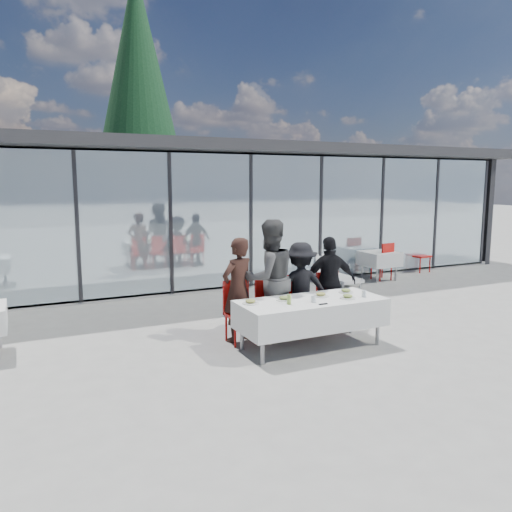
{
  "coord_description": "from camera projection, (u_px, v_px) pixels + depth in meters",
  "views": [
    {
      "loc": [
        -3.92,
        -6.66,
        2.51
      ],
      "look_at": [
        -0.17,
        1.2,
        1.23
      ],
      "focal_mm": 35.0,
      "sensor_mm": 36.0,
      "label": 1
    }
  ],
  "objects": [
    {
      "name": "juice_bottle",
      "position": [
        289.0,
        299.0,
        7.27
      ],
      "size": [
        0.06,
        0.06,
        0.15
      ],
      "primitive_type": "cylinder",
      "color": "#8CAF49",
      "rests_on": "dining_table"
    },
    {
      "name": "diner_chair_c",
      "position": [
        301.0,
        301.0,
        8.39
      ],
      "size": [
        0.44,
        0.44,
        0.97
      ],
      "color": "#B2100B",
      "rests_on": "ground"
    },
    {
      "name": "treeline",
      "position": [
        50.0,
        187.0,
        31.81
      ],
      "size": [
        62.5,
        2.0,
        4.4
      ],
      "color": "black",
      "rests_on": "ground"
    },
    {
      "name": "plate_b",
      "position": [
        284.0,
        299.0,
        7.52
      ],
      "size": [
        0.24,
        0.24,
        0.07
      ],
      "color": "silver",
      "rests_on": "dining_table"
    },
    {
      "name": "diner_d",
      "position": [
        330.0,
        282.0,
        8.63
      ],
      "size": [
        1.14,
        1.14,
        1.6
      ],
      "primitive_type": "imported",
      "rotation": [
        0.0,
        0.0,
        2.88
      ],
      "color": "black",
      "rests_on": "ground"
    },
    {
      "name": "plate_extra",
      "position": [
        348.0,
        297.0,
        7.64
      ],
      "size": [
        0.24,
        0.24,
        0.07
      ],
      "color": "silver",
      "rests_on": "dining_table"
    },
    {
      "name": "diner_chair_d",
      "position": [
        330.0,
        297.0,
        8.64
      ],
      "size": [
        0.44,
        0.44,
        0.97
      ],
      "color": "#B2100B",
      "rests_on": "ground"
    },
    {
      "name": "dining_table",
      "position": [
        311.0,
        313.0,
        7.6
      ],
      "size": [
        2.26,
        0.96,
        0.75
      ],
      "color": "silver",
      "rests_on": "ground"
    },
    {
      "name": "spare_table_right",
      "position": [
        379.0,
        259.0,
        12.9
      ],
      "size": [
        0.86,
        0.86,
        0.74
      ],
      "color": "silver",
      "rests_on": "ground"
    },
    {
      "name": "diner_chair_a",
      "position": [
        239.0,
        308.0,
        7.9
      ],
      "size": [
        0.44,
        0.44,
        0.97
      ],
      "color": "#B2100B",
      "rests_on": "ground"
    },
    {
      "name": "diner_b",
      "position": [
        269.0,
        279.0,
        8.1
      ],
      "size": [
        0.99,
        0.99,
        1.93
      ],
      "primitive_type": "imported",
      "rotation": [
        0.0,
        0.0,
        3.2
      ],
      "color": "#464646",
      "rests_on": "ground"
    },
    {
      "name": "spare_chair_b",
      "position": [
        384.0,
        260.0,
        12.86
      ],
      "size": [
        0.5,
        0.5,
        0.97
      ],
      "color": "#B2100B",
      "rests_on": "ground"
    },
    {
      "name": "spare_chair_a",
      "position": [
        418.0,
        253.0,
        14.15
      ],
      "size": [
        0.48,
        0.48,
        0.97
      ],
      "color": "#B2100B",
      "rests_on": "ground"
    },
    {
      "name": "diner_c",
      "position": [
        300.0,
        287.0,
        8.38
      ],
      "size": [
        1.23,
        1.23,
        1.53
      ],
      "primitive_type": "imported",
      "rotation": [
        0.0,
        0.0,
        2.85
      ],
      "color": "black",
      "rests_on": "ground"
    },
    {
      "name": "folded_eyeglasses",
      "position": [
        323.0,
        304.0,
        7.27
      ],
      "size": [
        0.14,
        0.03,
        0.01
      ],
      "primitive_type": "cube",
      "color": "black",
      "rests_on": "dining_table"
    },
    {
      "name": "conifer_tree",
      "position": [
        138.0,
        90.0,
        18.93
      ],
      "size": [
        4.0,
        4.0,
        10.5
      ],
      "color": "#382316",
      "rests_on": "ground"
    },
    {
      "name": "ground",
      "position": [
        298.0,
        341.0,
        7.98
      ],
      "size": [
        90.0,
        90.0,
        0.0
      ],
      "primitive_type": "plane",
      "color": "gray",
      "rests_on": "ground"
    },
    {
      "name": "plate_c",
      "position": [
        321.0,
        295.0,
        7.77
      ],
      "size": [
        0.24,
        0.24,
        0.07
      ],
      "color": "silver",
      "rests_on": "dining_table"
    },
    {
      "name": "diner_chair_b",
      "position": [
        270.0,
        305.0,
        8.14
      ],
      "size": [
        0.44,
        0.44,
        0.97
      ],
      "color": "#B2100B",
      "rests_on": "ground"
    },
    {
      "name": "plate_d",
      "position": [
        346.0,
        291.0,
        8.04
      ],
      "size": [
        0.24,
        0.24,
        0.07
      ],
      "color": "silver",
      "rests_on": "dining_table"
    },
    {
      "name": "diner_a",
      "position": [
        238.0,
        290.0,
        7.88
      ],
      "size": [
        0.78,
        0.78,
        1.66
      ],
      "primitive_type": "imported",
      "rotation": [
        0.0,
        0.0,
        3.49
      ],
      "color": "#311B16",
      "rests_on": "ground"
    },
    {
      "name": "lounger",
      "position": [
        334.0,
        273.0,
        12.46
      ],
      "size": [
        0.61,
        1.34,
        0.72
      ],
      "color": "white",
      "rests_on": "ground"
    },
    {
      "name": "pavilion",
      "position": [
        224.0,
        194.0,
        15.81
      ],
      "size": [
        14.8,
        8.8,
        3.44
      ],
      "color": "gray",
      "rests_on": "ground"
    },
    {
      "name": "plate_a",
      "position": [
        251.0,
        302.0,
        7.31
      ],
      "size": [
        0.24,
        0.24,
        0.07
      ],
      "color": "silver",
      "rests_on": "dining_table"
    },
    {
      "name": "drinking_glasses",
      "position": [
        339.0,
        296.0,
        7.56
      ],
      "size": [
        0.97,
        0.1,
        0.1
      ],
      "color": "silver",
      "rests_on": "dining_table"
    }
  ]
}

